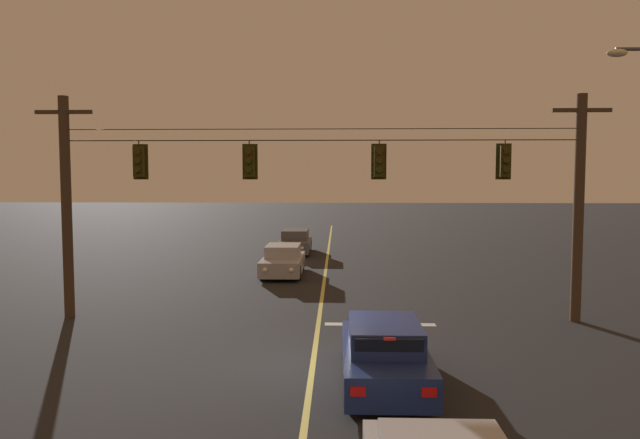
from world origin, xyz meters
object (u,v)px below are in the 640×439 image
traffic_light_left_inner (249,161)px  car_waiting_near_lane (384,354)px  car_oncoming_lead (283,261)px  traffic_light_right_inner (505,161)px  traffic_light_leftmost (139,162)px  car_oncoming_trailing (295,242)px  traffic_light_centre (379,161)px

traffic_light_left_inner → car_waiting_near_lane: traffic_light_left_inner is taller
car_waiting_near_lane → car_oncoming_lead: (-3.57, 14.13, -0.00)m
traffic_light_left_inner → traffic_light_right_inner: size_ratio=1.00×
traffic_light_leftmost → car_waiting_near_lane: bearing=-38.0°
traffic_light_right_inner → car_waiting_near_lane: bearing=-126.0°
car_oncoming_trailing → car_oncoming_lead: bearing=-90.0°
car_waiting_near_lane → car_oncoming_trailing: bearing=99.3°
traffic_light_left_inner → car_oncoming_lead: 9.50m
traffic_light_centre → car_oncoming_lead: bearing=114.4°
traffic_light_centre → car_oncoming_trailing: size_ratio=0.28×
traffic_light_right_inner → car_waiting_near_lane: traffic_light_right_inner is taller
traffic_light_left_inner → traffic_light_right_inner: 7.94m
car_oncoming_trailing → traffic_light_right_inner: bearing=-64.6°
traffic_light_left_inner → car_oncoming_trailing: 16.78m
traffic_light_centre → traffic_light_right_inner: 3.88m
traffic_light_centre → car_oncoming_lead: 10.24m
traffic_light_leftmost → car_oncoming_trailing: size_ratio=0.28×
traffic_light_left_inner → car_waiting_near_lane: size_ratio=0.28×
car_oncoming_lead → traffic_light_right_inner: bearing=-47.6°
traffic_light_centre → traffic_light_right_inner: bearing=0.0°
traffic_light_left_inner → car_waiting_near_lane: (3.80, -5.69, -4.36)m
traffic_light_centre → car_oncoming_lead: size_ratio=0.28×
traffic_light_leftmost → traffic_light_centre: same height
traffic_light_left_inner → traffic_light_centre: size_ratio=1.00×
car_waiting_near_lane → traffic_light_right_inner: bearing=54.0°
traffic_light_right_inner → car_waiting_near_lane: 8.28m
traffic_light_right_inner → car_oncoming_trailing: traffic_light_right_inner is taller
traffic_light_leftmost → traffic_light_centre: bearing=0.0°
traffic_light_right_inner → car_waiting_near_lane: size_ratio=0.28×
car_waiting_near_lane → car_oncoming_trailing: (-3.57, 21.89, -0.00)m
traffic_light_right_inner → traffic_light_left_inner: bearing=180.0°
traffic_light_left_inner → car_oncoming_lead: traffic_light_left_inner is taller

